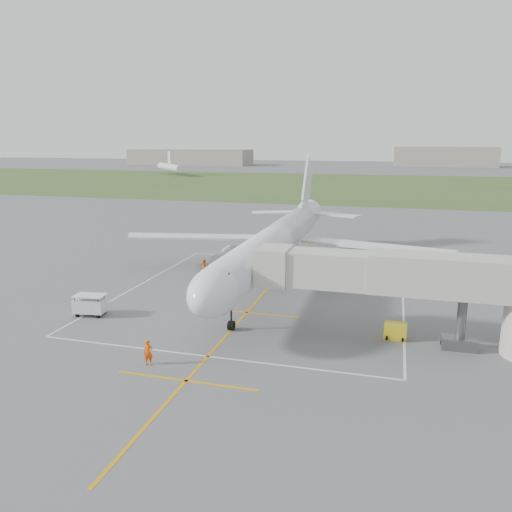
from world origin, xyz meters
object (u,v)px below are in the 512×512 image
(ramp_worker_nose, at_px, (148,352))
(jet_bridge, at_px, (432,287))
(airliner, at_px, (274,244))
(baggage_cart, at_px, (90,305))
(ramp_worker_wing, at_px, (205,266))
(gpu_unit, at_px, (395,331))

(ramp_worker_nose, bearing_deg, jet_bridge, 9.98)
(airliner, height_order, ramp_worker_nose, airliner)
(airliner, height_order, baggage_cart, airliner)
(baggage_cart, bearing_deg, ramp_worker_wing, 66.88)
(jet_bridge, relative_size, ramp_worker_nose, 12.70)
(gpu_unit, distance_m, baggage_cart, 26.85)
(airliner, xyz_separation_m, ramp_worker_nose, (-3.55, -23.17, -3.47))
(baggage_cart, bearing_deg, airliner, 40.45)
(gpu_unit, height_order, ramp_worker_nose, ramp_worker_nose)
(baggage_cart, xyz_separation_m, ramp_worker_nose, (9.95, -7.93, -0.06))
(baggage_cart, bearing_deg, jet_bridge, -6.07)
(airliner, distance_m, ramp_worker_nose, 23.70)
(gpu_unit, xyz_separation_m, ramp_worker_wing, (-22.26, 15.03, 0.19))
(jet_bridge, height_order, ramp_worker_nose, jet_bridge)
(airliner, xyz_separation_m, baggage_cart, (-13.50, -15.24, -3.41))
(baggage_cart, relative_size, ramp_worker_wing, 1.76)
(gpu_unit, relative_size, ramp_worker_wing, 1.08)
(jet_bridge, bearing_deg, baggage_cart, -178.06)
(airliner, relative_size, ramp_worker_wing, 27.83)
(jet_bridge, distance_m, ramp_worker_nose, 21.58)
(airliner, height_order, jet_bridge, airliner)
(jet_bridge, bearing_deg, ramp_worker_nose, -155.17)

